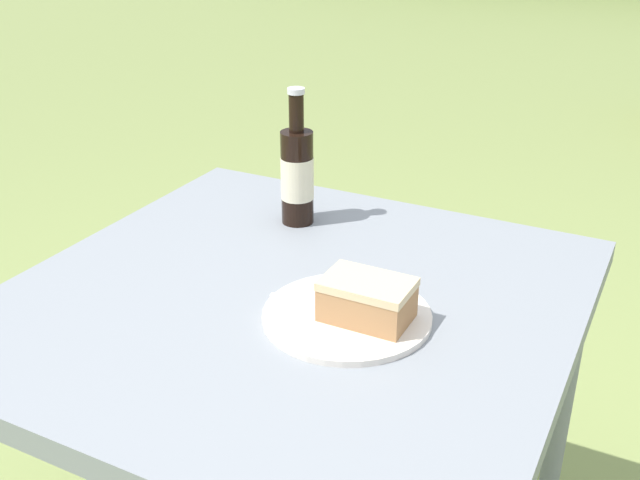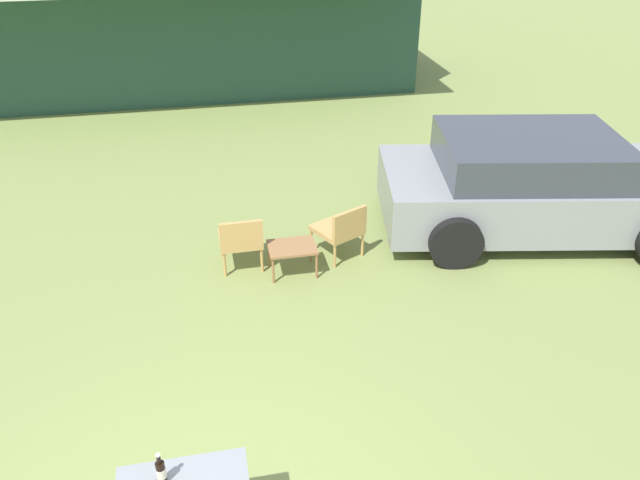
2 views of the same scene
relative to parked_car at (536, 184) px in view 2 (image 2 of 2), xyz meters
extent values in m
cube|color=#284C3D|center=(-4.83, 7.75, 0.82)|extent=(10.62, 3.27, 2.93)
cube|color=gray|center=(0.05, -0.01, -0.13)|extent=(4.32, 2.52, 0.67)
cube|color=#383D47|center=(-0.15, 0.03, 0.44)|extent=(2.50, 2.05, 0.46)
cylinder|color=black|center=(1.46, 0.68, -0.32)|extent=(0.68, 0.32, 0.66)
cylinder|color=black|center=(-1.02, 1.14, -0.32)|extent=(0.68, 0.32, 0.66)
cylinder|color=black|center=(-1.36, -0.70, -0.32)|extent=(0.68, 0.32, 0.66)
cylinder|color=tan|center=(-3.68, 0.09, -0.48)|extent=(0.04, 0.04, 0.32)
cylinder|color=tan|center=(-4.12, 0.09, -0.48)|extent=(0.04, 0.04, 0.32)
cylinder|color=tan|center=(-3.67, -0.38, -0.48)|extent=(0.04, 0.04, 0.32)
cylinder|color=tan|center=(-4.11, -0.38, -0.48)|extent=(0.04, 0.04, 0.32)
cube|color=tan|center=(-3.89, -0.15, -0.29)|extent=(0.51, 0.54, 0.06)
cube|color=tan|center=(-3.89, -0.38, -0.10)|extent=(0.50, 0.06, 0.33)
cube|color=#4C7FB7|center=(-3.89, -0.15, -0.24)|extent=(0.46, 0.46, 0.05)
cylinder|color=tan|center=(-2.60, 0.16, -0.48)|extent=(0.04, 0.04, 0.32)
cylinder|color=tan|center=(-3.00, -0.03, -0.48)|extent=(0.04, 0.04, 0.32)
cylinder|color=tan|center=(-2.40, -0.26, -0.48)|extent=(0.04, 0.04, 0.32)
cylinder|color=tan|center=(-2.79, -0.45, -0.48)|extent=(0.04, 0.04, 0.32)
cube|color=tan|center=(-2.70, -0.15, -0.29)|extent=(0.68, 0.69, 0.06)
cube|color=tan|center=(-2.59, -0.36, -0.10)|extent=(0.47, 0.27, 0.33)
cube|color=#996B42|center=(-3.31, -0.45, -0.30)|extent=(0.56, 0.43, 0.03)
cylinder|color=#996B42|center=(-3.57, -0.64, -0.48)|extent=(0.03, 0.03, 0.33)
cylinder|color=#996B42|center=(-3.05, -0.64, -0.48)|extent=(0.03, 0.03, 0.33)
cylinder|color=#996B42|center=(-3.57, -0.26, -0.48)|extent=(0.03, 0.03, 0.33)
cylinder|color=#996B42|center=(-3.05, -0.26, -0.48)|extent=(0.03, 0.03, 0.33)
cylinder|color=black|center=(-4.70, -3.83, 0.16)|extent=(0.06, 0.06, 0.18)
cylinder|color=black|center=(-4.70, -3.83, 0.29)|extent=(0.03, 0.03, 0.07)
cylinder|color=silver|center=(-4.70, -3.83, 0.33)|extent=(0.03, 0.03, 0.01)
cylinder|color=beige|center=(-4.70, -3.83, 0.16)|extent=(0.06, 0.06, 0.08)
camera|label=1|loc=(-4.07, -4.97, 0.66)|focal=42.00mm
camera|label=2|loc=(-4.23, -6.69, 3.49)|focal=35.00mm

